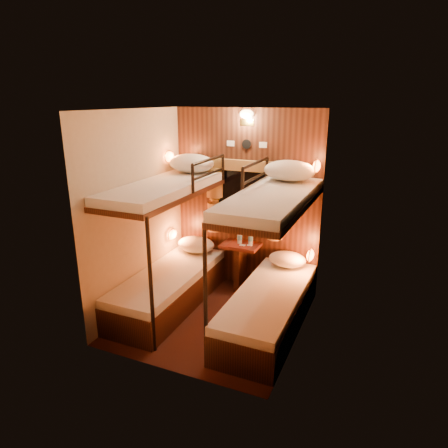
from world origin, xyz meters
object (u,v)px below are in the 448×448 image
at_px(bottle_left, 240,237).
at_px(bottle_right, 251,238).
at_px(bunk_left, 169,264).
at_px(table, 240,260).
at_px(bunk_right, 269,283).

xyz_separation_m(bottle_left, bottle_right, (0.14, 0.03, -0.00)).
bearing_deg(bottle_right, bottle_left, -169.81).
distance_m(bunk_left, bottle_left, 1.03).
bearing_deg(bottle_right, table, -161.58).
bearing_deg(table, bottle_left, 141.86).
bearing_deg(bottle_left, bunk_right, -50.03).
bearing_deg(bunk_right, bunk_left, 180.00).
relative_size(bunk_left, bottle_left, 8.50).
bearing_deg(bunk_left, bunk_right, 0.00).
relative_size(bunk_left, bottle_right, 8.62).
distance_m(bunk_right, bottle_left, 1.06).
xyz_separation_m(bunk_right, bottle_left, (-0.67, 0.80, 0.19)).
xyz_separation_m(bunk_left, table, (0.65, 0.78, -0.14)).
xyz_separation_m(table, bottle_left, (-0.02, 0.02, 0.33)).
height_order(bunk_right, table, bunk_right).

